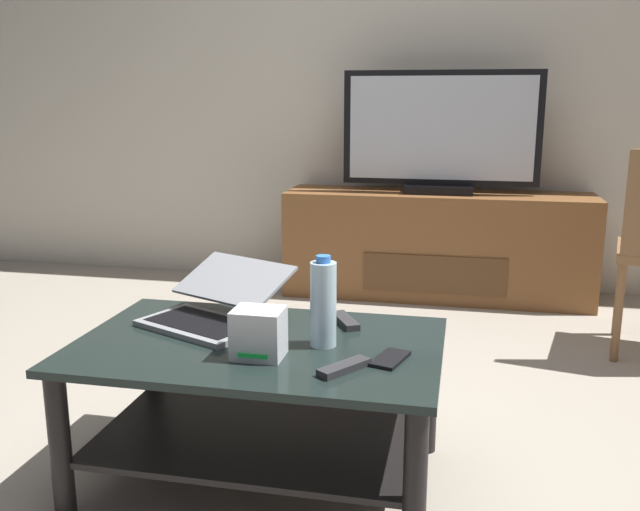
# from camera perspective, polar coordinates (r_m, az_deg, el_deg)

# --- Properties ---
(ground_plane) EXTENTS (7.68, 7.68, 0.00)m
(ground_plane) POSITION_cam_1_polar(r_m,az_deg,el_deg) (2.42, 0.03, -15.28)
(ground_plane) COLOR #9E9384
(back_wall) EXTENTS (6.40, 0.12, 2.80)m
(back_wall) POSITION_cam_1_polar(r_m,az_deg,el_deg) (4.32, 6.37, 16.30)
(back_wall) COLOR beige
(back_wall) RESTS_ON ground
(coffee_table) EXTENTS (1.07, 0.67, 0.45)m
(coffee_table) POSITION_cam_1_polar(r_m,az_deg,el_deg) (2.09, -5.05, -10.74)
(coffee_table) COLOR black
(coffee_table) RESTS_ON ground
(media_cabinet) EXTENTS (1.75, 0.44, 0.61)m
(media_cabinet) POSITION_cam_1_polar(r_m,az_deg,el_deg) (4.06, 9.65, 0.87)
(media_cabinet) COLOR brown
(media_cabinet) RESTS_ON ground
(television) EXTENTS (1.10, 0.20, 0.68)m
(television) POSITION_cam_1_polar(r_m,az_deg,el_deg) (3.96, 9.99, 9.82)
(television) COLOR black
(television) RESTS_ON media_cabinet
(laptop) EXTENTS (0.49, 0.49, 0.17)m
(laptop) POSITION_cam_1_polar(r_m,az_deg,el_deg) (2.20, -8.77, -4.16)
(laptop) COLOR gray
(laptop) RESTS_ON coffee_table
(router_box) EXTENTS (0.14, 0.12, 0.14)m
(router_box) POSITION_cam_1_polar(r_m,az_deg,el_deg) (1.90, -5.12, -6.44)
(router_box) COLOR silver
(router_box) RESTS_ON coffee_table
(water_bottle_near) EXTENTS (0.08, 0.08, 0.27)m
(water_bottle_near) POSITION_cam_1_polar(r_m,az_deg,el_deg) (1.96, 0.28, -4.00)
(water_bottle_near) COLOR silver
(water_bottle_near) RESTS_ON coffee_table
(cell_phone) EXTENTS (0.11, 0.15, 0.01)m
(cell_phone) POSITION_cam_1_polar(r_m,az_deg,el_deg) (1.90, 5.83, -8.52)
(cell_phone) COLOR black
(cell_phone) RESTS_ON coffee_table
(tv_remote) EXTENTS (0.12, 0.16, 0.02)m
(tv_remote) POSITION_cam_1_polar(r_m,az_deg,el_deg) (2.18, 2.11, -5.42)
(tv_remote) COLOR #2D2D30
(tv_remote) RESTS_ON coffee_table
(soundbar_remote) EXTENTS (0.13, 0.16, 0.02)m
(soundbar_remote) POSITION_cam_1_polar(r_m,az_deg,el_deg) (1.82, 2.01, -9.26)
(soundbar_remote) COLOR #2D2D30
(soundbar_remote) RESTS_ON coffee_table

